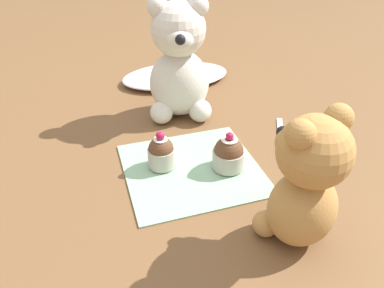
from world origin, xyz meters
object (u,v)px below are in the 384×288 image
at_px(teaspoon, 281,133).
at_px(cupcake_near_tan_bear, 229,154).
at_px(teddy_bear_tan, 306,182).
at_px(teddy_bear_cream, 179,63).
at_px(cupcake_near_cream_bear, 161,152).

bearing_deg(teaspoon, cupcake_near_tan_bear, 143.35).
bearing_deg(teddy_bear_tan, teddy_bear_cream, -98.15).
height_order(cupcake_near_cream_bear, teaspoon, cupcake_near_cream_bear).
bearing_deg(teddy_bear_tan, cupcake_near_cream_bear, -72.60).
bearing_deg(teddy_bear_cream, cupcake_near_tan_bear, -70.95).
xyz_separation_m(cupcake_near_cream_bear, teaspoon, (0.26, 0.04, -0.03)).
xyz_separation_m(cupcake_near_cream_bear, cupcake_near_tan_bear, (0.11, -0.04, -0.00)).
distance_m(teddy_bear_tan, teaspoon, 0.30).
height_order(teddy_bear_cream, cupcake_near_tan_bear, teddy_bear_cream).
bearing_deg(cupcake_near_cream_bear, cupcake_near_tan_bear, -19.56).
relative_size(teddy_bear_tan, cupcake_near_tan_bear, 2.89).
relative_size(cupcake_near_cream_bear, teaspoon, 0.58).
bearing_deg(teddy_bear_cream, teaspoon, -27.30).
relative_size(teddy_bear_cream, cupcake_near_tan_bear, 3.55).
distance_m(teddy_bear_cream, teaspoon, 0.26).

